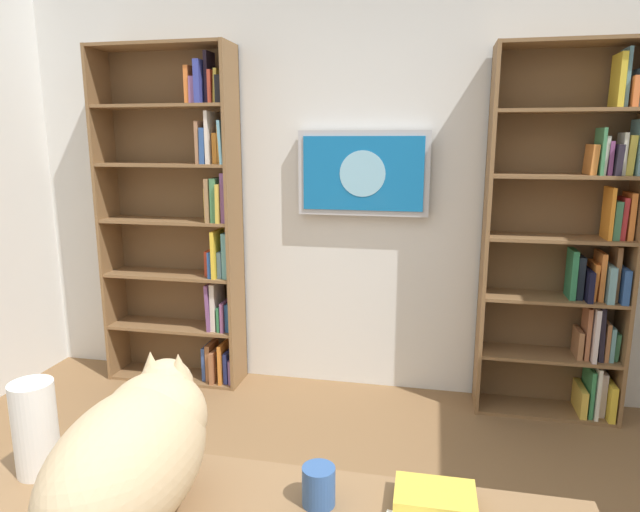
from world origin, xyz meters
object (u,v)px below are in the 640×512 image
wall_mounted_tv (363,173)px  paper_towel_roll (35,428)px  bookshelf_left (573,246)px  bookshelf_right (187,221)px  coffee_mug (319,486)px  cat (137,449)px  desk_book_stack (435,499)px

wall_mounted_tv → paper_towel_roll: (0.54, 2.32, -0.53)m
bookshelf_left → paper_towel_roll: bookshelf_left is taller
bookshelf_right → coffee_mug: 2.62m
bookshelf_left → coffee_mug: bearing=64.9°
bookshelf_left → paper_towel_roll: size_ratio=8.59×
bookshelf_right → cat: 2.53m
desk_book_stack → bookshelf_left: bearing=-109.4°
cat → desk_book_stack: cat is taller
paper_towel_roll → cat: bearing=164.5°
desk_book_stack → cat: bearing=13.4°
bookshelf_left → paper_towel_roll: (1.78, 2.24, -0.13)m
coffee_mug → bookshelf_right: bearing=-58.4°
bookshelf_left → desk_book_stack: bookshelf_left is taller
bookshelf_right → desk_book_stack: (-1.64, 2.18, -0.30)m
bookshelf_left → wall_mounted_tv: size_ratio=2.63×
bookshelf_left → desk_book_stack: bearing=70.6°
wall_mounted_tv → paper_towel_roll: bearing=76.8°
paper_towel_roll → coffee_mug: size_ratio=2.62×
bookshelf_right → cat: size_ratio=3.29×
cat → paper_towel_roll: (0.35, -0.10, -0.04)m
wall_mounted_tv → cat: (0.20, 2.42, -0.49)m
coffee_mug → desk_book_stack: coffee_mug is taller
paper_towel_roll → coffee_mug: (-0.75, -0.02, -0.08)m
bookshelf_right → wall_mounted_tv: bookshelf_right is taller
bookshelf_left → cat: bearing=58.4°
wall_mounted_tv → cat: size_ratio=1.22×
bookshelf_right → paper_towel_roll: (-0.62, 2.24, -0.20)m
paper_towel_roll → desk_book_stack: 1.03m
paper_towel_roll → coffee_mug: 0.75m
bookshelf_right → desk_book_stack: bookshelf_right is taller
wall_mounted_tv → coffee_mug: size_ratio=8.54×
bookshelf_right → coffee_mug: bookshelf_right is taller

